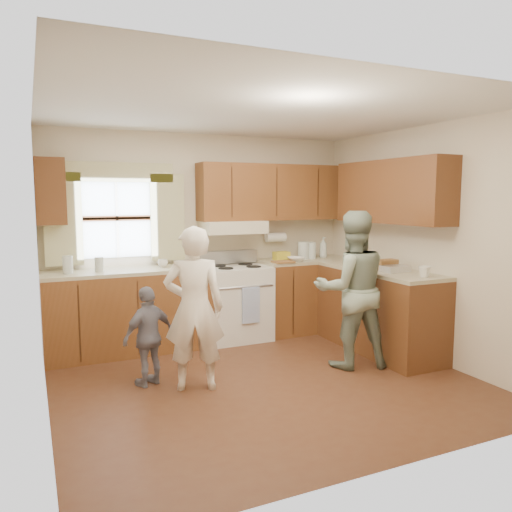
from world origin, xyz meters
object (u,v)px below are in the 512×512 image
stove (236,301)px  child (149,336)px  woman_left (194,308)px  woman_right (352,289)px

stove → child: stove is taller
woman_left → child: woman_left is taller
woman_left → child: 0.52m
stove → child: bearing=-140.4°
woman_left → woman_right: bearing=-164.3°
stove → woman_left: woman_left is taller
woman_left → woman_right: size_ratio=0.93×
child → woman_left: bearing=120.5°
stove → child: 1.70m
stove → woman_right: size_ratio=0.67×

